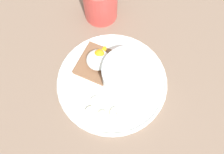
# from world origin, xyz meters

# --- Properties ---
(ground_plane) EXTENTS (1.20, 1.20, 0.02)m
(ground_plane) POSITION_xyz_m (0.00, 0.00, 0.01)
(ground_plane) COLOR #796352
(ground_plane) RESTS_ON ground
(plate) EXTENTS (0.27, 0.27, 0.02)m
(plate) POSITION_xyz_m (0.00, 0.00, 0.03)
(plate) COLOR white
(plate) RESTS_ON ground_plane
(oatmeal_bowl) EXTENTS (0.12, 0.12, 0.07)m
(oatmeal_bowl) POSITION_xyz_m (-0.03, -0.02, 0.06)
(oatmeal_bowl) COLOR white
(oatmeal_bowl) RESTS_ON plate
(toast_slice) EXTENTS (0.11, 0.11, 0.01)m
(toast_slice) POSITION_xyz_m (0.05, -0.02, 0.04)
(toast_slice) COLOR brown
(toast_slice) RESTS_ON plate
(poached_egg) EXTENTS (0.06, 0.08, 0.04)m
(poached_egg) POSITION_xyz_m (0.05, -0.02, 0.06)
(poached_egg) COLOR white
(poached_egg) RESTS_ON toast_slice
(banana_slice_front) EXTENTS (0.04, 0.04, 0.01)m
(banana_slice_front) POSITION_xyz_m (0.00, 0.07, 0.03)
(banana_slice_front) COLOR #F4EFC0
(banana_slice_front) RESTS_ON plate
(banana_slice_left) EXTENTS (0.03, 0.03, 0.02)m
(banana_slice_left) POSITION_xyz_m (-0.05, 0.06, 0.04)
(banana_slice_left) COLOR beige
(banana_slice_left) RESTS_ON plate
(banana_slice_back) EXTENTS (0.04, 0.04, 0.01)m
(banana_slice_back) POSITION_xyz_m (-0.01, 0.09, 0.04)
(banana_slice_back) COLOR #F1E7BE
(banana_slice_back) RESTS_ON plate
(banana_slice_right) EXTENTS (0.03, 0.03, 0.01)m
(banana_slice_right) POSITION_xyz_m (-0.03, 0.09, 0.04)
(banana_slice_right) COLOR #F2E9BD
(banana_slice_right) RESTS_ON plate
(coffee_mug) EXTENTS (0.09, 0.09, 0.10)m
(coffee_mug) POSITION_xyz_m (0.14, -0.16, 0.07)
(coffee_mug) COLOR #DC4942
(coffee_mug) RESTS_ON ground_plane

